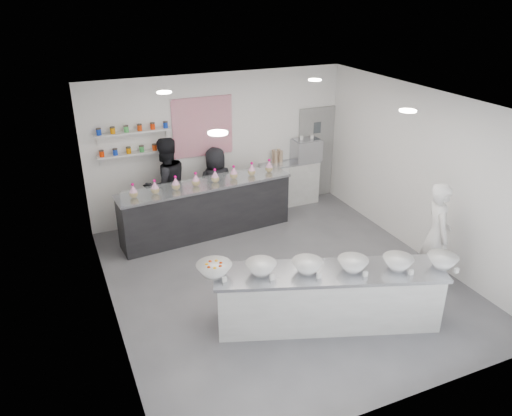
{
  "coord_description": "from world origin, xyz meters",
  "views": [
    {
      "loc": [
        -3.28,
        -6.46,
        4.62
      ],
      "look_at": [
        -0.3,
        0.4,
        1.22
      ],
      "focal_mm": 35.0,
      "sensor_mm": 36.0,
      "label": 1
    }
  ],
  "objects": [
    {
      "name": "floor",
      "position": [
        0.0,
        0.0,
        0.0
      ],
      "size": [
        6.0,
        6.0,
        0.0
      ],
      "primitive_type": "plane",
      "color": "#515156",
      "rests_on": "ground"
    },
    {
      "name": "ceiling",
      "position": [
        0.0,
        0.0,
        3.0
      ],
      "size": [
        6.0,
        6.0,
        0.0
      ],
      "primitive_type": "plane",
      "rotation": [
        3.14,
        0.0,
        0.0
      ],
      "color": "white",
      "rests_on": "floor"
    },
    {
      "name": "back_wall",
      "position": [
        0.0,
        3.0,
        1.5
      ],
      "size": [
        5.5,
        0.0,
        5.5
      ],
      "primitive_type": "plane",
      "rotation": [
        1.57,
        0.0,
        0.0
      ],
      "color": "white",
      "rests_on": "floor"
    },
    {
      "name": "left_wall",
      "position": [
        -2.75,
        0.0,
        1.5
      ],
      "size": [
        0.0,
        6.0,
        6.0
      ],
      "primitive_type": "plane",
      "rotation": [
        1.57,
        0.0,
        1.57
      ],
      "color": "white",
      "rests_on": "floor"
    },
    {
      "name": "right_wall",
      "position": [
        2.75,
        0.0,
        1.5
      ],
      "size": [
        0.0,
        6.0,
        6.0
      ],
      "primitive_type": "plane",
      "rotation": [
        1.57,
        0.0,
        -1.57
      ],
      "color": "white",
      "rests_on": "floor"
    },
    {
      "name": "back_door",
      "position": [
        2.3,
        2.97,
        1.05
      ],
      "size": [
        0.88,
        0.04,
        2.1
      ],
      "primitive_type": "cube",
      "color": "gray",
      "rests_on": "floor"
    },
    {
      "name": "pattern_panel",
      "position": [
        -0.35,
        2.98,
        1.95
      ],
      "size": [
        1.25,
        0.03,
        1.2
      ],
      "primitive_type": "cube",
      "color": "#C82754",
      "rests_on": "back_wall"
    },
    {
      "name": "jar_shelf_lower",
      "position": [
        -1.75,
        2.9,
        1.6
      ],
      "size": [
        1.45,
        0.22,
        0.04
      ],
      "primitive_type": "cube",
      "color": "silver",
      "rests_on": "back_wall"
    },
    {
      "name": "jar_shelf_upper",
      "position": [
        -1.75,
        2.9,
        2.02
      ],
      "size": [
        1.45,
        0.22,
        0.04
      ],
      "primitive_type": "cube",
      "color": "silver",
      "rests_on": "back_wall"
    },
    {
      "name": "preserve_jars",
      "position": [
        -1.75,
        2.88,
        1.88
      ],
      "size": [
        1.45,
        0.1,
        0.56
      ],
      "primitive_type": null,
      "color": "#F02E01",
      "rests_on": "jar_shelf_lower"
    },
    {
      "name": "downlight_0",
      "position": [
        -1.4,
        -1.0,
        2.98
      ],
      "size": [
        0.24,
        0.24,
        0.02
      ],
      "primitive_type": "cylinder",
      "color": "white",
      "rests_on": "ceiling"
    },
    {
      "name": "downlight_1",
      "position": [
        1.4,
        -1.0,
        2.98
      ],
      "size": [
        0.24,
        0.24,
        0.02
      ],
      "primitive_type": "cylinder",
      "color": "white",
      "rests_on": "ceiling"
    },
    {
      "name": "downlight_2",
      "position": [
        -1.4,
        1.6,
        2.98
      ],
      "size": [
        0.24,
        0.24,
        0.02
      ],
      "primitive_type": "cylinder",
      "color": "white",
      "rests_on": "ceiling"
    },
    {
      "name": "downlight_3",
      "position": [
        1.4,
        1.6,
        2.98
      ],
      "size": [
        0.24,
        0.24,
        0.02
      ],
      "primitive_type": "cylinder",
      "color": "white",
      "rests_on": "ceiling"
    },
    {
      "name": "prep_counter",
      "position": [
        0.09,
        -1.33,
        0.45
      ],
      "size": [
        3.33,
        1.79,
        0.89
      ],
      "primitive_type": "cube",
      "rotation": [
        0.0,
        0.0,
        -0.34
      ],
      "color": "beige",
      "rests_on": "floor"
    },
    {
      "name": "back_bar",
      "position": [
        -0.61,
        2.1,
        0.53
      ],
      "size": [
        3.49,
        0.92,
        1.07
      ],
      "primitive_type": "cube",
      "rotation": [
        0.0,
        0.0,
        0.08
      ],
      "color": "black",
      "rests_on": "floor"
    },
    {
      "name": "sneeze_guard",
      "position": [
        -0.59,
        1.8,
        1.21
      ],
      "size": [
        3.39,
        0.3,
        0.29
      ],
      "primitive_type": "cube",
      "rotation": [
        0.0,
        0.0,
        0.08
      ],
      "color": "white",
      "rests_on": "back_bar"
    },
    {
      "name": "espresso_ledge",
      "position": [
        1.55,
        2.78,
        0.5
      ],
      "size": [
        1.34,
        0.43,
        0.99
      ],
      "primitive_type": "cube",
      "color": "beige",
      "rests_on": "floor"
    },
    {
      "name": "espresso_machine",
      "position": [
        1.95,
        2.78,
        1.23
      ],
      "size": [
        0.61,
        0.42,
        0.46
      ],
      "primitive_type": "cube",
      "color": "#93969E",
      "rests_on": "espresso_ledge"
    },
    {
      "name": "cup_stacks",
      "position": [
        1.24,
        2.78,
        1.15
      ],
      "size": [
        0.24,
        0.24,
        0.32
      ],
      "primitive_type": null,
      "color": "tan",
      "rests_on": "espresso_ledge"
    },
    {
      "name": "prep_bowls",
      "position": [
        0.09,
        -1.33,
        0.98
      ],
      "size": [
        3.66,
        1.74,
        0.17
      ],
      "primitive_type": null,
      "rotation": [
        0.0,
        0.0,
        -0.34
      ],
      "color": "white",
      "rests_on": "prep_counter"
    },
    {
      "name": "label_cards",
      "position": [
        0.27,
        -1.84,
        0.93
      ],
      "size": [
        3.31,
        0.04,
        0.07
      ],
      "primitive_type": null,
      "color": "white",
      "rests_on": "prep_counter"
    },
    {
      "name": "cookie_bags",
      "position": [
        -0.61,
        2.1,
        1.21
      ],
      "size": [
        2.96,
        0.4,
        0.28
      ],
      "primitive_type": null,
      "rotation": [
        0.0,
        0.0,
        0.08
      ],
      "color": "#FF99D4",
      "rests_on": "back_bar"
    },
    {
      "name": "woman_prep",
      "position": [
        2.24,
        -1.08,
        0.89
      ],
      "size": [
        0.66,
        0.77,
        1.79
      ],
      "primitive_type": "imported",
      "rotation": [
        0.0,
        0.0,
        1.14
      ],
      "color": "white",
      "rests_on": "floor"
    },
    {
      "name": "staff_left",
      "position": [
        -1.26,
        2.6,
        0.96
      ],
      "size": [
        1.09,
        0.94,
        1.93
      ],
      "primitive_type": "imported",
      "rotation": [
        0.0,
        0.0,
        3.39
      ],
      "color": "black",
      "rests_on": "floor"
    },
    {
      "name": "staff_right",
      "position": [
        -0.23,
        2.6,
        0.8
      ],
      "size": [
        0.8,
        0.54,
        1.6
      ],
      "primitive_type": "imported",
      "rotation": [
        0.0,
        0.0,
        3.18
      ],
      "color": "black",
      "rests_on": "floor"
    }
  ]
}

